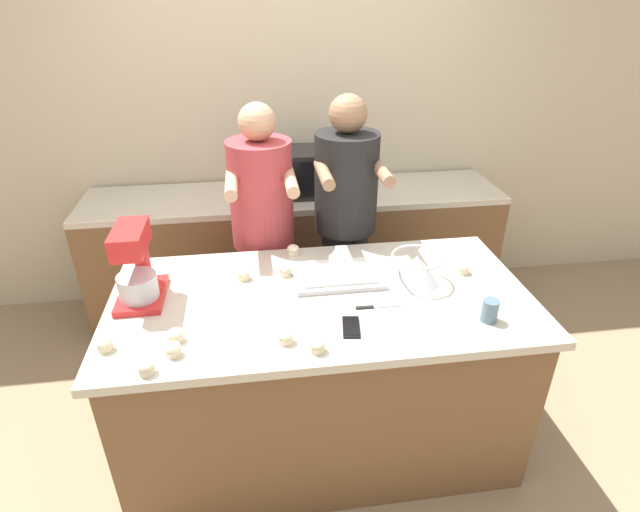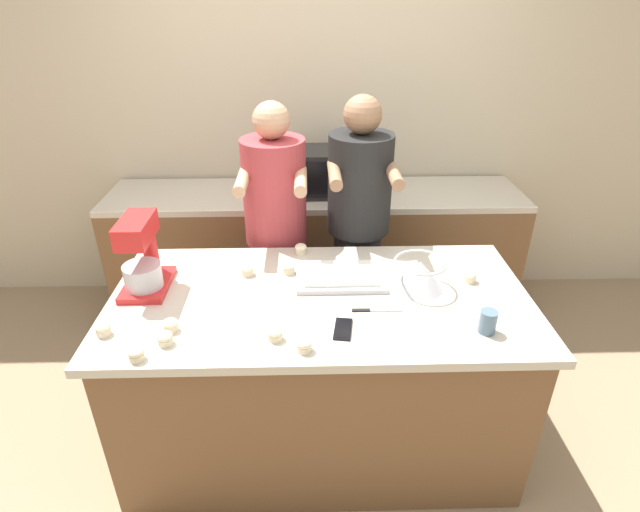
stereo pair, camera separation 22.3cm
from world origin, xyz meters
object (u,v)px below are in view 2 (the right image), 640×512
person_right (358,235)px  knife (374,310)px  cupcake_5 (136,354)px  microwave_oven (326,172)px  cupcake_8 (247,270)px  cupcake_3 (301,249)px  mixing_bowl (419,274)px  baking_tray (341,276)px  cupcake_4 (304,345)px  drinking_glass (488,322)px  cell_phone (343,329)px  cupcake_1 (275,334)px  cupcake_2 (103,329)px  cupcake_6 (170,325)px  person_left (277,239)px  cupcake_0 (470,276)px  cupcake_9 (288,268)px  stand_mixer (142,258)px

person_right → knife: 0.81m
person_right → cupcake_5: person_right is taller
microwave_oven → knife: microwave_oven is taller
cupcake_8 → cupcake_3: bearing=39.6°
person_right → mixing_bowl: 0.67m
cupcake_3 → cupcake_5: bearing=-126.3°
baking_tray → cupcake_4: bearing=-108.1°
baking_tray → drinking_glass: size_ratio=4.28×
person_right → cupcake_8: 0.76m
cell_phone → drinking_glass: 0.59m
knife → mixing_bowl: bearing=38.9°
microwave_oven → cupcake_1: 1.60m
knife → cupcake_2: 1.12m
baking_tray → cupcake_6: cupcake_6 is taller
mixing_bowl → knife: (-0.23, -0.19, -0.07)m
cupcake_4 → person_left: bearing=98.6°
cupcake_4 → cupcake_2: bearing=171.3°
cell_phone → cupcake_1: size_ratio=2.49×
cell_phone → baking_tray: bearing=87.8°
cell_phone → cupcake_1: (-0.27, -0.06, 0.02)m
cupcake_0 → person_left: bearing=148.8°
person_right → cupcake_6: (-0.85, -0.93, 0.06)m
microwave_oven → cupcake_8: microwave_oven is taller
cupcake_1 → cupcake_9: same height
cupcake_4 → cupcake_5: 0.63m
mixing_bowl → cupcake_4: mixing_bowl is taller
stand_mixer → cupcake_0: 1.53m
cupcake_1 → cupcake_3: size_ratio=1.00×
cupcake_0 → cupcake_8: size_ratio=1.00×
cupcake_1 → cupcake_5: size_ratio=1.00×
person_right → cupcake_9: 0.61m
mixing_bowl → cupcake_6: size_ratio=3.99×
mixing_bowl → cupcake_6: bearing=-164.2°
cupcake_1 → cupcake_5: (-0.52, -0.11, 0.00)m
cell_phone → cupcake_1: 0.28m
cupcake_3 → cupcake_9: bearing=-106.3°
cupcake_8 → drinking_glass: bearing=-25.3°
stand_mixer → cupcake_2: (-0.08, -0.35, -0.13)m
baking_tray → cupcake_8: (-0.45, 0.05, 0.01)m
cupcake_3 → cupcake_9: same height
knife → cupcake_1: size_ratio=3.59×
cupcake_2 → cupcake_3: same height
person_right → microwave_oven: 0.63m
person_right → drinking_glass: bearing=-65.8°
person_left → mixing_bowl: bearing=-41.8°
stand_mixer → cupcake_0: stand_mixer is taller
cupcake_0 → cupcake_1: (-0.90, -0.42, 0.00)m
cupcake_4 → cupcake_8: (-0.28, 0.58, 0.00)m
knife → cupcake_6: bearing=-172.1°
cupcake_8 → cupcake_4: bearing=-64.6°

